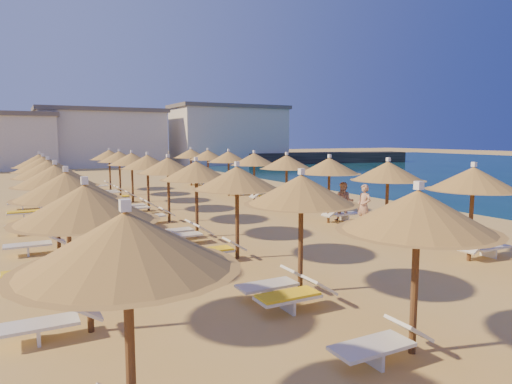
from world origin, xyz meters
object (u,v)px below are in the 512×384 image
jetty (307,158)px  parasol_row_east (329,167)px  beachgoer_a (364,206)px  beachgoer_b (344,202)px  parasol_row_west (196,172)px

jetty → parasol_row_east: parasol_row_east is taller
beachgoer_a → beachgoer_b: bearing=164.4°
jetty → beachgoer_b: beachgoer_b is taller
jetty → beachgoer_b: 46.51m
parasol_row_east → parasol_row_west: same height
parasol_row_east → beachgoer_b: parasol_row_east is taller
jetty → beachgoer_a: size_ratio=16.83×
parasol_row_west → beachgoer_b: parasol_row_west is taller
parasol_row_east → beachgoer_b: (0.76, -0.09, -1.55)m
beachgoer_b → jetty: bearing=102.2°
parasol_row_east → parasol_row_west: bearing=180.0°
parasol_row_west → beachgoer_b: 6.94m
jetty → parasol_row_east: bearing=-110.9°
parasol_row_west → jetty: bearing=51.3°
beachgoer_b → beachgoer_a: size_ratio=0.97×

